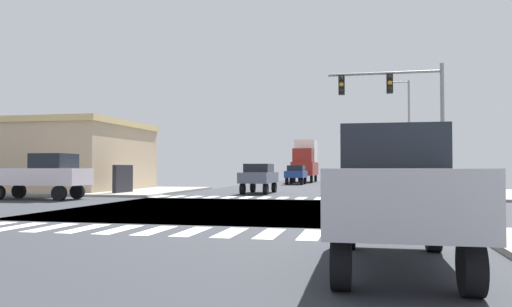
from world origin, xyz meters
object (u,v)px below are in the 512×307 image
object	(u,v)px
pickup_queued_1	(41,174)
pickup_leading_2	(395,187)
street_lamp	(406,124)
sedan_farside_2	(296,173)
sedan_trailing_3	(259,176)
traffic_signal_mast	(398,101)
bank_building	(30,157)
box_truck_crossing_1	(305,160)

from	to	relation	value
pickup_queued_1	pickup_leading_2	bearing A→B (deg)	49.46
street_lamp	sedan_farside_2	size ratio (longest dim) A/B	1.94
street_lamp	pickup_leading_2	bearing A→B (deg)	-94.96
pickup_queued_1	sedan_trailing_3	size ratio (longest dim) A/B	1.19
sedan_farside_2	pickup_queued_1	world-z (taller)	pickup_queued_1
street_lamp	pickup_leading_2	world-z (taller)	street_lamp
traffic_signal_mast	sedan_trailing_3	world-z (taller)	traffic_signal_mast
street_lamp	bank_building	bearing A→B (deg)	-163.18
sedan_farside_2	pickup_leading_2	xyz separation A→B (m)	(7.00, -40.79, 0.17)
bank_building	street_lamp	bearing A→B (deg)	16.82
pickup_queued_1	sedan_farside_2	bearing A→B (deg)	159.95
sedan_trailing_3	street_lamp	bearing A→B (deg)	-138.49
box_truck_crossing_1	street_lamp	bearing A→B (deg)	118.79
traffic_signal_mast	sedan_trailing_3	bearing A→B (deg)	151.24
street_lamp	bank_building	distance (m)	27.97
sedan_trailing_3	sedan_farside_2	bearing A→B (deg)	-90.00
box_truck_crossing_1	pickup_queued_1	xyz separation A→B (m)	(-9.68, -34.65, -1.27)
traffic_signal_mast	sedan_farside_2	size ratio (longest dim) A/B	1.61
traffic_signal_mast	pickup_queued_1	world-z (taller)	traffic_signal_mast
sedan_farside_2	sedan_trailing_3	bearing A→B (deg)	90.00
traffic_signal_mast	box_truck_crossing_1	bearing A→B (deg)	105.02
traffic_signal_mast	box_truck_crossing_1	size ratio (longest dim) A/B	0.96
street_lamp	bank_building	xyz separation A→B (m)	(-26.66, -8.06, -2.53)
sedan_farside_2	street_lamp	bearing A→B (deg)	135.48
bank_building	sedan_trailing_3	world-z (taller)	bank_building
sedan_farside_2	pickup_queued_1	xyz separation A→B (m)	(-9.68, -26.52, 0.17)
box_truck_crossing_1	sedan_trailing_3	world-z (taller)	box_truck_crossing_1
street_lamp	pickup_queued_1	world-z (taller)	street_lamp
bank_building	pickup_leading_2	size ratio (longest dim) A/B	3.37
traffic_signal_mast	street_lamp	xyz separation A→B (m)	(1.44, 13.14, -0.13)
traffic_signal_mast	street_lamp	distance (m)	13.22
street_lamp	bank_building	size ratio (longest dim) A/B	0.48
street_lamp	sedan_farside_2	xyz separation A→B (m)	(-9.71, 9.55, -3.85)
street_lamp	box_truck_crossing_1	world-z (taller)	street_lamp
bank_building	pickup_leading_2	bearing A→B (deg)	-44.07
pickup_leading_2	sedan_trailing_3	size ratio (longest dim) A/B	1.19
pickup_leading_2	pickup_queued_1	bearing A→B (deg)	139.46
bank_building	pickup_queued_1	xyz separation A→B (m)	(7.27, -8.91, -1.14)
traffic_signal_mast	street_lamp	size ratio (longest dim) A/B	0.83
street_lamp	pickup_leading_2	xyz separation A→B (m)	(-2.71, -31.24, -3.67)
traffic_signal_mast	box_truck_crossing_1	xyz separation A→B (m)	(-8.27, 30.81, -2.53)
street_lamp	pickup_queued_1	bearing A→B (deg)	-138.81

